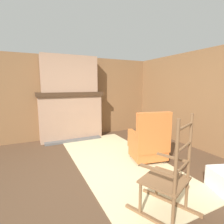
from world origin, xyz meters
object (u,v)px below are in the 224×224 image
object	(u,v)px
rocking_chair	(168,182)
firewood_stack	(156,137)
armchair	(149,143)
decorative_plate_on_mantel	(66,87)
oil_lamp_vase	(48,88)
storage_case	(80,90)

from	to	relation	value
rocking_chair	firewood_stack	bearing A→B (deg)	-61.40
armchair	rocking_chair	xyz separation A→B (m)	(1.32, -0.74, 0.04)
decorative_plate_on_mantel	armchair	bearing A→B (deg)	27.66
oil_lamp_vase	storage_case	world-z (taller)	oil_lamp_vase
oil_lamp_vase	decorative_plate_on_mantel	size ratio (longest dim) A/B	1.16
armchair	oil_lamp_vase	distance (m)	3.00
armchair	storage_case	bearing A→B (deg)	30.72
rocking_chair	storage_case	xyz separation A→B (m)	(-3.56, -0.05, 1.00)
decorative_plate_on_mantel	storage_case	bearing A→B (deg)	87.12
firewood_stack	armchair	bearing A→B (deg)	-45.62
rocking_chair	decorative_plate_on_mantel	xyz separation A→B (m)	(-3.58, -0.44, 1.07)
storage_case	decorative_plate_on_mantel	world-z (taller)	decorative_plate_on_mantel
oil_lamp_vase	storage_case	distance (m)	0.87
rocking_chair	armchair	bearing A→B (deg)	-53.39
firewood_stack	decorative_plate_on_mantel	size ratio (longest dim) A/B	1.84
firewood_stack	storage_case	bearing A→B (deg)	-123.42
rocking_chair	decorative_plate_on_mantel	distance (m)	3.76
rocking_chair	firewood_stack	xyz separation A→B (m)	(-2.35, 1.79, -0.32)
firewood_stack	storage_case	distance (m)	2.57
armchair	firewood_stack	size ratio (longest dim) A/B	2.13
storage_case	rocking_chair	bearing A→B (deg)	0.73
oil_lamp_vase	decorative_plate_on_mantel	xyz separation A→B (m)	(-0.02, 0.47, 0.02)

